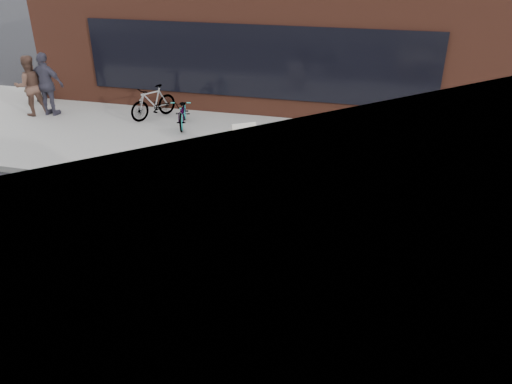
{
  "coord_description": "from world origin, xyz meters",
  "views": [
    {
      "loc": [
        1.56,
        -4.56,
        4.73
      ],
      "look_at": [
        -0.36,
        2.85,
        0.85
      ],
      "focal_mm": 35.0,
      "sensor_mm": 36.0,
      "label": 1
    }
  ],
  "objects": [
    {
      "name": "ground",
      "position": [
        0.0,
        0.0,
        0.0
      ],
      "size": [
        120.0,
        120.0,
        0.0
      ],
      "primitive_type": "plane",
      "color": "black",
      "rests_on": "ground"
    },
    {
      "name": "near_sidewalk",
      "position": [
        0.0,
        7.0,
        0.07
      ],
      "size": [
        44.0,
        6.0,
        0.15
      ],
      "primitive_type": "cube",
      "color": "gray",
      "rests_on": "ground"
    },
    {
      "name": "storefront",
      "position": [
        -2.0,
        13.98,
        2.25
      ],
      "size": [
        14.0,
        10.07,
        4.5
      ],
      "color": "#5A2B1D",
      "rests_on": "ground"
    },
    {
      "name": "motorcycle",
      "position": [
        -0.9,
        3.85,
        0.59
      ],
      "size": [
        2.13,
        0.91,
        1.36
      ],
      "rotation": [
        0.0,
        0.0,
        0.17
      ],
      "color": "black",
      "rests_on": "ground"
    },
    {
      "name": "bicycle_front",
      "position": [
        -3.65,
        7.62,
        0.54
      ],
      "size": [
        0.95,
        1.59,
        0.79
      ],
      "primitive_type": "imported",
      "rotation": [
        0.0,
        0.0,
        0.3
      ],
      "color": "gray",
      "rests_on": "near_sidewalk"
    },
    {
      "name": "bicycle_rear",
      "position": [
        -4.72,
        8.04,
        0.61
      ],
      "size": [
        1.11,
        1.55,
        0.92
      ],
      "primitive_type": "imported",
      "rotation": [
        0.0,
        0.0,
        -0.5
      ],
      "color": "gray",
      "rests_on": "near_sidewalk"
    },
    {
      "name": "sandwich_sign",
      "position": [
        -1.37,
        5.67,
        0.61
      ],
      "size": [
        0.76,
        0.75,
        0.91
      ],
      "rotation": [
        0.0,
        0.0,
        0.59
      ],
      "color": "beige",
      "rests_on": "near_sidewalk"
    },
    {
      "name": "cafe_table",
      "position": [
        -8.97,
        8.61,
        0.52
      ],
      "size": [
        0.7,
        0.7,
        0.4
      ],
      "color": "black",
      "rests_on": "near_sidewalk"
    },
    {
      "name": "cafe_patron_left",
      "position": [
        -8.22,
        7.45,
        1.0
      ],
      "size": [
        1.05,
        1.04,
        1.71
      ],
      "primitive_type": "imported",
      "rotation": [
        0.0,
        0.0,
        3.9
      ],
      "color": "brown",
      "rests_on": "near_sidewalk"
    },
    {
      "name": "cafe_patron_right",
      "position": [
        -7.74,
        7.56,
        1.05
      ],
      "size": [
        1.06,
        0.45,
        1.79
      ],
      "primitive_type": "imported",
      "rotation": [
        0.0,
        0.0,
        3.13
      ],
      "color": "#393645",
      "rests_on": "near_sidewalk"
    }
  ]
}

